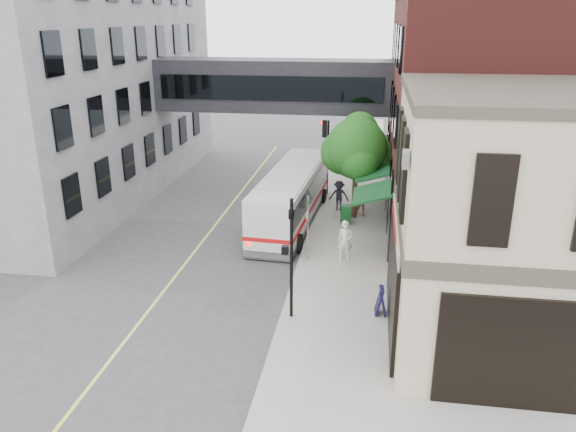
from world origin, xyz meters
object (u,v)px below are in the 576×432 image
(newspaper_box, at_px, (346,215))
(pedestrian_c, at_px, (339,196))
(pedestrian_b, at_px, (363,201))
(bus, at_px, (292,195))
(sandwich_board, at_px, (381,301))
(pedestrian_a, at_px, (345,241))

(newspaper_box, bearing_deg, pedestrian_c, 94.08)
(pedestrian_b, xyz_separation_m, newspaper_box, (-0.84, -1.27, -0.36))
(pedestrian_b, relative_size, newspaper_box, 1.72)
(bus, bearing_deg, pedestrian_b, 17.73)
(bus, relative_size, pedestrian_c, 6.21)
(bus, relative_size, newspaper_box, 10.61)
(bus, distance_m, sandwich_board, 10.48)
(bus, xyz_separation_m, sandwich_board, (4.65, -9.35, -0.91))
(bus, bearing_deg, newspaper_box, -1.72)
(pedestrian_a, distance_m, newspaper_box, 4.69)
(pedestrian_a, bearing_deg, pedestrian_b, 73.30)
(pedestrian_c, bearing_deg, pedestrian_b, -28.21)
(pedestrian_a, height_order, newspaper_box, pedestrian_a)
(bus, xyz_separation_m, newspaper_box, (2.86, -0.09, -0.93))
(pedestrian_c, bearing_deg, newspaper_box, -72.57)
(bus, height_order, pedestrian_c, bus)
(bus, height_order, pedestrian_a, bus)
(sandwich_board, bearing_deg, bus, 113.42)
(bus, distance_m, pedestrian_c, 3.16)
(pedestrian_b, relative_size, pedestrian_c, 1.01)
(pedestrian_c, height_order, newspaper_box, pedestrian_c)
(pedestrian_a, relative_size, pedestrian_c, 1.08)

